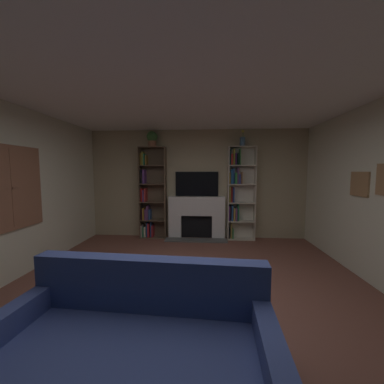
# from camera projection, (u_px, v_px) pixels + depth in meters

# --- Properties ---
(ground_plane) EXTENTS (7.12, 7.12, 0.00)m
(ground_plane) POSITION_uv_depth(u_px,v_px,m) (185.00, 304.00, 2.87)
(ground_plane) COLOR brown
(wall_back_accent) EXTENTS (5.40, 0.06, 2.66)m
(wall_back_accent) POSITION_uv_depth(u_px,v_px,m) (197.00, 184.00, 5.73)
(wall_back_accent) COLOR tan
(wall_back_accent) RESTS_ON ground_plane
(ceiling) EXTENTS (5.40, 6.06, 0.06)m
(ceiling) POSITION_uv_depth(u_px,v_px,m) (185.00, 80.00, 2.63)
(ceiling) COLOR white
(ceiling) RESTS_ON wall_back_accent
(fireplace) EXTENTS (1.47, 0.51, 1.03)m
(fireplace) POSITION_uv_depth(u_px,v_px,m) (197.00, 216.00, 5.66)
(fireplace) COLOR white
(fireplace) RESTS_ON ground_plane
(tv) EXTENTS (1.05, 0.06, 0.60)m
(tv) POSITION_uv_depth(u_px,v_px,m) (197.00, 184.00, 5.67)
(tv) COLOR black
(tv) RESTS_ON fireplace
(bookshelf_left) EXTENTS (0.65, 0.29, 2.23)m
(bookshelf_left) POSITION_uv_depth(u_px,v_px,m) (150.00, 197.00, 5.70)
(bookshelf_left) COLOR brown
(bookshelf_left) RESTS_ON ground_plane
(bookshelf_right) EXTENTS (0.65, 0.28, 2.23)m
(bookshelf_right) POSITION_uv_depth(u_px,v_px,m) (238.00, 192.00, 5.54)
(bookshelf_right) COLOR beige
(bookshelf_right) RESTS_ON ground_plane
(potted_plant) EXTENTS (0.26, 0.26, 0.37)m
(potted_plant) POSITION_uv_depth(u_px,v_px,m) (152.00, 138.00, 5.52)
(potted_plant) COLOR #A3694D
(potted_plant) RESTS_ON bookshelf_left
(vase_with_flowers) EXTENTS (0.12, 0.12, 0.38)m
(vase_with_flowers) POSITION_uv_depth(u_px,v_px,m) (243.00, 141.00, 5.38)
(vase_with_flowers) COLOR #456C93
(vase_with_flowers) RESTS_ON bookshelf_right
(couch) EXTENTS (2.04, 0.98, 0.91)m
(couch) POSITION_uv_depth(u_px,v_px,m) (136.00, 354.00, 1.70)
(couch) COLOR #384888
(couch) RESTS_ON ground_plane
(coffee_table) EXTENTS (0.98, 0.45, 0.42)m
(coffee_table) POSITION_uv_depth(u_px,v_px,m) (159.00, 290.00, 2.48)
(coffee_table) COLOR brown
(coffee_table) RESTS_ON ground_plane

